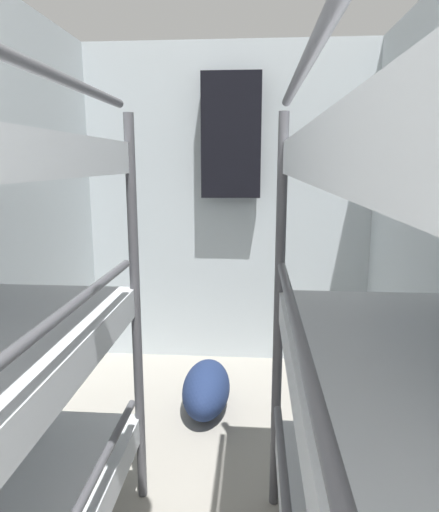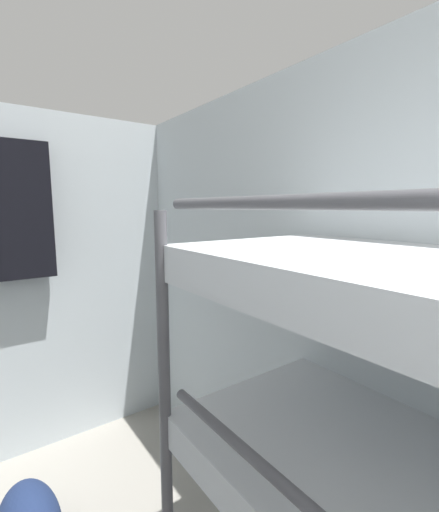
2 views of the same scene
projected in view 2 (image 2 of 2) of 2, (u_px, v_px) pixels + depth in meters
name	position (u px, v px, depth m)	size (l,w,h in m)	color
wall_right	(389.00, 348.00, 1.40)	(0.06, 4.23, 2.50)	silver
wall_back	(14.00, 289.00, 2.41)	(2.34, 0.06, 2.50)	silver
hanging_coat	(14.00, 211.00, 2.23)	(0.44, 0.12, 0.90)	black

